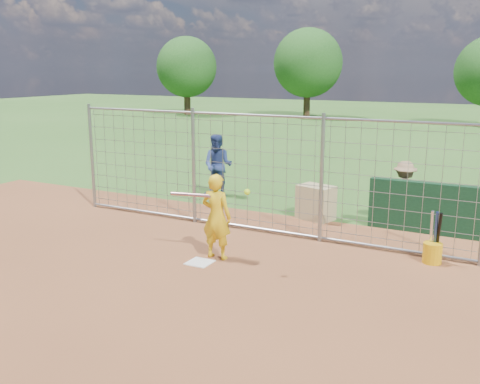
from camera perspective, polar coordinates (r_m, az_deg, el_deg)
The scene contains 11 objects.
ground at distance 9.94m, azimuth -3.70°, elevation -7.21°, with size 100.00×100.00×0.00m, color #2D591E.
infield_dirt at distance 7.75m, azimuth -15.62°, elevation -13.74°, with size 18.00×18.00×0.00m, color brown.
home_plate at distance 9.78m, azimuth -4.32°, elevation -7.51°, with size 0.43×0.43×0.02m, color silver.
dugout_wall at distance 12.00m, azimuth 19.71°, elevation -1.67°, with size 2.60×0.20×1.10m, color #11381E.
batter at distance 9.78m, azimuth -2.53°, elevation -2.63°, with size 0.58×0.38×1.60m, color gold.
bystander_a at distance 14.62m, azimuth -2.36°, elevation 2.84°, with size 0.83×0.65×1.71m, color navy.
bystander_c at distance 12.48m, azimuth 17.06°, elevation -0.11°, with size 0.94×0.54×1.45m, color #937150.
equipment_bin at distance 12.54m, azimuth 8.09°, elevation -1.12°, with size 0.80×0.55×0.80m, color tan.
equipment_in_play at distance 9.55m, azimuth -3.71°, elevation -0.24°, with size 1.68×0.37×0.31m.
bucket_with_bats at distance 10.29m, azimuth 19.87°, elevation -5.85°, with size 0.34×0.36×0.97m.
backstop_fence at distance 11.30m, azimuth 1.48°, elevation 1.91°, with size 9.08×0.08×2.60m.
Camera 1 is at (4.88, -7.95, 3.43)m, focal length 40.00 mm.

